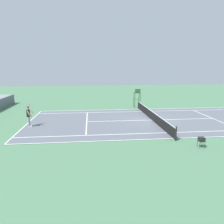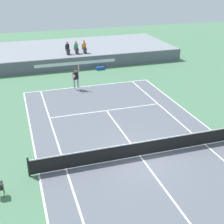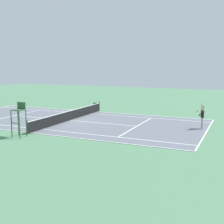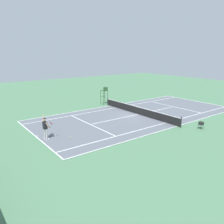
{
  "view_description": "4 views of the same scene",
  "coord_description": "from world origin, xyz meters",
  "views": [
    {
      "loc": [
        -19.56,
        6.0,
        5.18
      ],
      "look_at": [
        -0.35,
        4.0,
        1.0
      ],
      "focal_mm": 33.5,
      "sensor_mm": 36.0,
      "label": 1
    },
    {
      "loc": [
        -6.0,
        -13.65,
        9.45
      ],
      "look_at": [
        -0.35,
        4.0,
        1.0
      ],
      "focal_mm": 50.77,
      "sensor_mm": 36.0,
      "label": 2
    },
    {
      "loc": [
        23.07,
        14.31,
        5.1
      ],
      "look_at": [
        -0.35,
        4.0,
        1.0
      ],
      "focal_mm": 48.33,
      "sensor_mm": 36.0,
      "label": 3
    },
    {
      "loc": [
        -18.57,
        17.69,
        6.96
      ],
      "look_at": [
        -0.35,
        4.0,
        1.0
      ],
      "focal_mm": 36.72,
      "sensor_mm": 36.0,
      "label": 4
    }
  ],
  "objects": [
    {
      "name": "umpire_chair",
      "position": [
        6.7,
        0.0,
        1.56
      ],
      "size": [
        0.77,
        0.77,
        2.44
      ],
      "color": "#2D562D",
      "rests_on": "ground"
    },
    {
      "name": "tennis_ball",
      "position": [
        -1.89,
        9.58,
        0.03
      ],
      "size": [
        0.07,
        0.07,
        0.07
      ],
      "primitive_type": "sphere",
      "color": "#D1E533",
      "rests_on": "ground"
    },
    {
      "name": "net",
      "position": [
        0.0,
        0.0,
        0.52
      ],
      "size": [
        11.98,
        0.1,
        1.07
      ],
      "color": "black",
      "rests_on": "ground"
    },
    {
      "name": "court",
      "position": [
        0.0,
        0.0,
        0.01
      ],
      "size": [
        11.08,
        23.88,
        0.03
      ],
      "color": "slate",
      "rests_on": "ground"
    },
    {
      "name": "tennis_player",
      "position": [
        -1.16,
        11.4,
        0.99
      ],
      "size": [
        0.75,
        0.68,
        2.08
      ],
      "color": "#9E9EA3",
      "rests_on": "ground"
    },
    {
      "name": "ground_plane",
      "position": [
        0.0,
        0.0,
        0.0
      ],
      "size": [
        80.0,
        80.0,
        0.0
      ],
      "primitive_type": "plane",
      "color": "#4C7A56"
    },
    {
      "name": "ball_hopper",
      "position": [
        -7.32,
        -1.15,
        0.57
      ],
      "size": [
        0.36,
        0.36,
        0.7
      ],
      "color": "black",
      "rests_on": "ground"
    }
  ]
}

